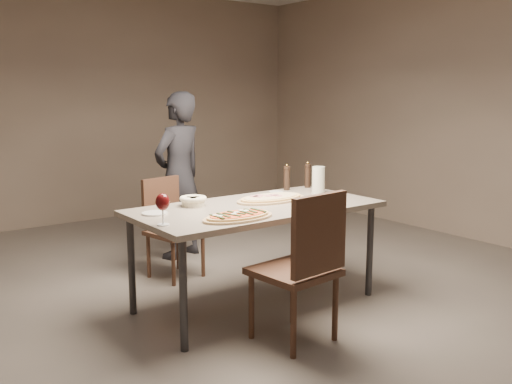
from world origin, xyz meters
TOP-DOWN VIEW (x-y plane):
  - room at (0.00, 0.00)m, footprint 7.00×7.00m
  - dining_table at (0.00, 0.00)m, footprint 1.80×0.90m
  - zucchini_pizza at (-0.35, -0.28)m, footprint 0.51×0.28m
  - ham_pizza at (0.21, 0.09)m, footprint 0.59×0.33m
  - bread_basket at (-0.37, 0.26)m, footprint 0.20×0.20m
  - oil_dish at (0.44, 0.32)m, footprint 0.12×0.12m
  - pepper_mill_left at (0.83, 0.37)m, footprint 0.06×0.06m
  - pepper_mill_right at (0.60, 0.38)m, footprint 0.06×0.06m
  - carafe at (0.72, 0.12)m, footprint 0.10×0.10m
  - wine_glass at (-0.83, -0.15)m, footprint 0.09×0.09m
  - side_plate at (-0.73, 0.17)m, footprint 0.17×0.17m
  - chair_near at (-0.17, -0.73)m, footprint 0.50×0.50m
  - chair_far at (-0.19, 0.99)m, footprint 0.47×0.47m
  - diner at (0.16, 1.44)m, footprint 0.66×0.53m

SIDE VIEW (x-z plane):
  - chair_far at x=-0.19m, z-range 0.05..0.89m
  - chair_near at x=-0.17m, z-range 0.06..1.03m
  - dining_table at x=0.00m, z-range 0.32..1.07m
  - side_plate at x=-0.73m, z-range 0.75..0.76m
  - oil_dish at x=0.44m, z-range 0.75..0.76m
  - ham_pizza at x=0.21m, z-range 0.75..0.78m
  - zucchini_pizza at x=-0.35m, z-range 0.74..0.79m
  - diner at x=0.16m, z-range 0.00..1.57m
  - bread_basket at x=-0.37m, z-range 0.76..0.83m
  - pepper_mill_right at x=0.60m, z-range 0.74..0.96m
  - pepper_mill_left at x=0.83m, z-range 0.74..0.97m
  - carafe at x=0.72m, z-range 0.75..0.97m
  - wine_glass at x=-0.83m, z-range 0.79..0.99m
  - room at x=0.00m, z-range -2.10..4.90m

